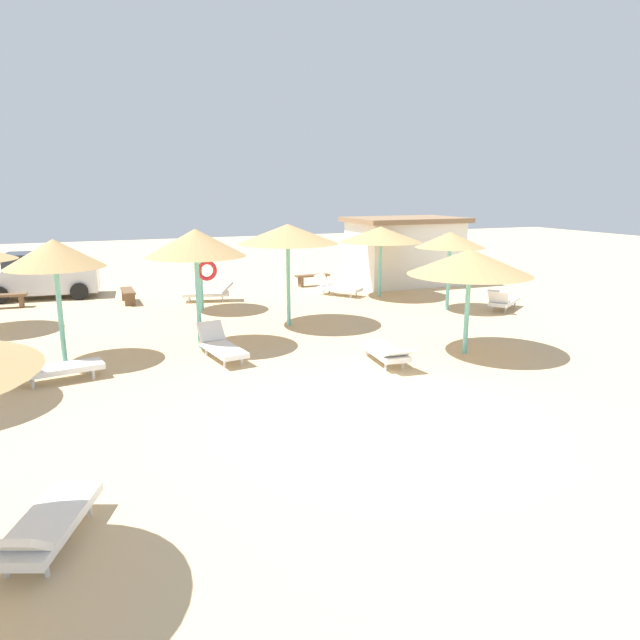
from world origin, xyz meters
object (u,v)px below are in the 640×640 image
(lounger_1, at_px, (337,287))
(lounger_3, at_px, (44,526))
(parasol_6, at_px, (54,254))
(parasol_1, at_px, (381,234))
(parasol_0, at_px, (470,262))
(bench_1, at_px, (128,294))
(lounger_5, at_px, (503,301))
(bench_2, at_px, (312,278))
(lounger_6, at_px, (55,368))
(parasol_7, at_px, (196,243))
(parked_car, at_px, (41,276))
(bench_0, at_px, (4,298))
(parasol_9, at_px, (288,234))
(lounger_2, at_px, (210,293))
(beach_cabana, at_px, (404,250))
(parasol_2, at_px, (199,245))
(lounger_7, at_px, (221,346))
(parasol_5, at_px, (450,240))
(lounger_0, at_px, (387,352))

(lounger_1, bearing_deg, lounger_3, -125.63)
(parasol_6, bearing_deg, parasol_1, 23.09)
(parasol_0, xyz_separation_m, bench_1, (-7.38, 10.09, -1.98))
(lounger_5, height_order, bench_2, lounger_5)
(bench_2, bearing_deg, lounger_6, -135.71)
(lounger_5, bearing_deg, parasol_0, -138.55)
(lounger_1, bearing_deg, parasol_7, -139.16)
(parasol_1, bearing_deg, lounger_1, 149.81)
(parasol_7, xyz_separation_m, lounger_3, (-3.36, -8.09, -2.42))
(lounger_1, relative_size, parked_car, 0.45)
(lounger_1, xyz_separation_m, bench_0, (-11.73, 2.18, 0.02))
(lounger_3, distance_m, bench_1, 15.23)
(parasol_1, height_order, parasol_9, parasol_9)
(lounger_3, bearing_deg, parked_car, 92.74)
(parasol_1, distance_m, bench_1, 9.58)
(parasol_1, distance_m, lounger_3, 17.11)
(bench_2, bearing_deg, parasol_0, -91.09)
(parasol_9, distance_m, bench_0, 10.67)
(bench_2, bearing_deg, lounger_2, -160.02)
(lounger_3, height_order, beach_cabana, beach_cabana)
(parasol_1, xyz_separation_m, lounger_5, (2.71, -3.89, -2.05))
(bench_1, relative_size, bench_2, 0.99)
(parasol_6, xyz_separation_m, lounger_5, (13.82, 0.85, -2.28))
(parasol_7, relative_size, bench_2, 2.04)
(parasol_2, xyz_separation_m, bench_1, (-2.23, 2.31, -1.88))
(bench_1, distance_m, bench_2, 7.65)
(parasol_6, bearing_deg, bench_2, 39.70)
(parasol_0, xyz_separation_m, lounger_7, (-5.85, 1.85, -2.00))
(bench_0, relative_size, bench_1, 1.01)
(parasol_6, distance_m, lounger_1, 11.39)
(lounger_5, height_order, parked_car, parked_car)
(parasol_2, height_order, parasol_9, parasol_9)
(lounger_2, xyz_separation_m, lounger_3, (-4.92, -14.29, -0.00))
(parasol_7, relative_size, lounger_6, 1.56)
(lounger_6, distance_m, bench_1, 8.87)
(lounger_1, xyz_separation_m, lounger_3, (-9.75, -13.61, -0.01))
(parasol_7, bearing_deg, parked_car, 114.17)
(parasol_5, height_order, bench_2, parasol_5)
(parasol_9, relative_size, lounger_6, 1.54)
(lounger_6, bearing_deg, lounger_0, -12.28)
(parasol_0, xyz_separation_m, lounger_1, (0.27, 8.61, -2.00))
(lounger_3, height_order, bench_2, lounger_3)
(parasol_2, bearing_deg, lounger_7, -96.75)
(lounger_1, distance_m, parked_car, 11.27)
(parasol_9, xyz_separation_m, beach_cabana, (7.23, 5.48, -1.31))
(lounger_0, height_order, bench_2, lounger_0)
(parasol_6, distance_m, lounger_3, 8.37)
(parasol_9, bearing_deg, parked_car, 132.50)
(parasol_7, relative_size, lounger_7, 1.61)
(parasol_1, xyz_separation_m, lounger_7, (-7.55, -5.93, -2.05))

